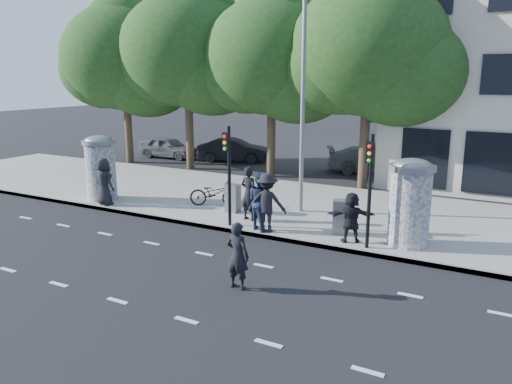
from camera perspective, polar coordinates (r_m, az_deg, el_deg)
The scene contains 26 objects.
ground at distance 13.96m, azimuth -9.23°, elevation -8.76°, with size 120.00×120.00×0.00m, color black.
sidewalk at distance 20.06m, azimuth 3.92°, elevation -1.55°, with size 40.00×8.00×0.15m, color gray.
curb at distance 16.69m, azimuth -1.78°, elevation -4.59°, with size 40.00×0.10×0.16m, color slate.
lane_dash_near at distance 12.45m, azimuth -15.55°, elevation -11.90°, with size 32.00×0.12×0.01m, color silver.
lane_dash_far at distance 15.00m, azimuth -5.95°, elevation -7.05°, with size 32.00×0.12×0.01m, color silver.
ad_column_left at distance 21.46m, azimuth -17.34°, elevation 2.85°, with size 1.36×1.36×2.65m.
ad_column_right at distance 15.56m, azimuth 17.20°, elevation -0.93°, with size 1.36×1.36×2.65m.
traffic_pole_near at distance 16.67m, azimuth -3.19°, elevation 3.01°, with size 0.22×0.31×3.40m.
traffic_pole_far at distance 14.77m, azimuth 12.87°, elevation 1.35°, with size 0.22×0.31×3.40m.
street_lamp at distance 18.29m, azimuth 5.33°, elevation 11.96°, with size 0.25×0.93×8.00m.
tree_far_left at distance 30.94m, azimuth -14.82°, elevation 14.68°, with size 7.20×7.20×9.26m.
tree_mid_left at distance 28.08m, azimuth -7.88°, elevation 15.80°, with size 7.20×7.20×9.57m.
tree_near_left at distance 25.62m, azimuth 1.81°, elevation 15.20°, with size 6.80×6.80×8.97m.
tree_center at distance 23.42m, azimuth 12.77°, elevation 15.69°, with size 7.00×7.00×9.30m.
ped_a at distance 20.53m, azimuth -16.98°, elevation 1.13°, with size 0.91×0.59×1.87m, color black.
ped_b at distance 17.55m, azimuth -0.78°, elevation -0.16°, with size 0.71×0.46×1.94m, color black.
ped_c at distance 16.49m, azimuth 0.53°, elevation -1.05°, with size 0.94×0.73×1.93m, color #1A2942.
ped_d at distance 16.27m, azimuth 1.27°, elevation -1.20°, with size 1.27×0.73×1.96m, color black.
ped_f at distance 15.54m, azimuth 10.84°, elevation -2.86°, with size 1.47×0.53×1.58m, color black.
man_road at distance 12.37m, azimuth -2.12°, elevation -7.28°, with size 0.62×0.41×1.71m, color black.
bicycle at distance 19.61m, azimuth -4.80°, elevation -0.15°, with size 1.94×0.68×1.02m, color black.
cabinet_left at distance 18.71m, azimuth -2.67°, elevation -0.70°, with size 0.51×0.37×1.07m, color slate.
cabinet_right at distance 16.41m, azimuth 9.67°, elevation -2.81°, with size 0.53×0.39×1.11m, color gray.
car_left at distance 32.46m, azimuth -9.96°, elevation 5.05°, with size 3.94×1.58×1.34m, color #525659.
car_mid at distance 30.59m, azimuth -2.57°, elevation 4.82°, with size 4.29×1.50×1.41m, color black.
car_right at distance 27.94m, azimuth 13.09°, elevation 3.65°, with size 4.79×1.95×1.39m, color slate.
Camera 1 is at (8.04, -10.15, 5.19)m, focal length 35.00 mm.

